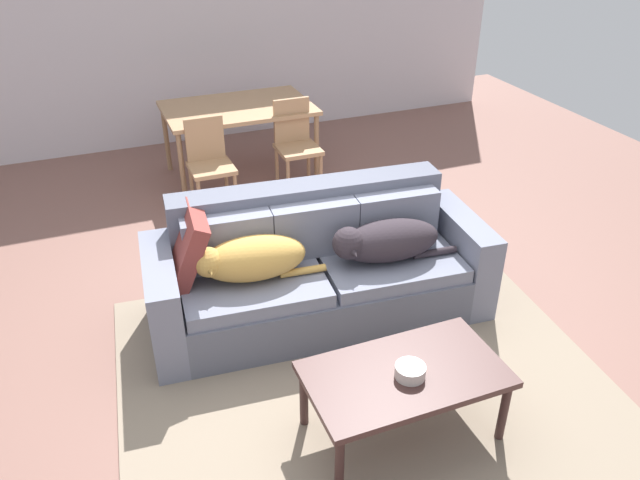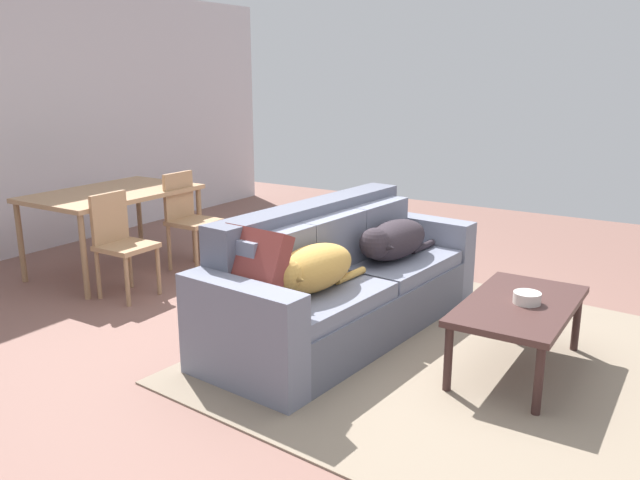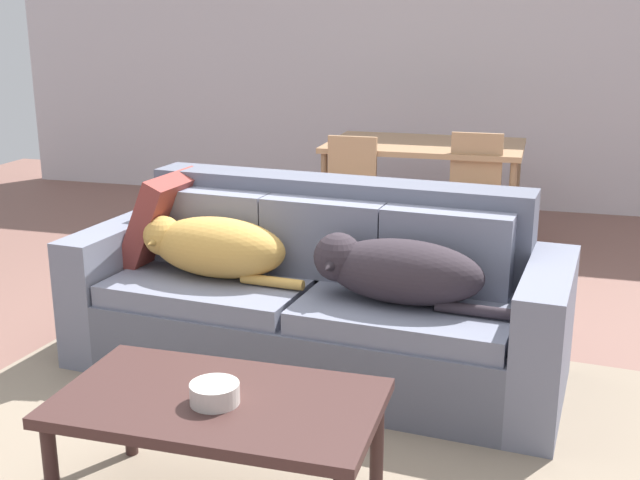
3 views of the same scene
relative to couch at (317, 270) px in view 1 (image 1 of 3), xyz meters
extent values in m
plane|color=#80584E|center=(-0.18, -0.19, -0.35)|extent=(10.00, 10.00, 0.00)
cube|color=silver|center=(-0.18, 3.81, 1.00)|extent=(8.00, 0.12, 2.70)
cube|color=gray|center=(-0.01, -0.84, -0.35)|extent=(3.24, 2.91, 0.01)
cube|color=slate|center=(-0.01, -0.06, -0.17)|extent=(2.04, 1.04, 0.36)
cube|color=slate|center=(-0.49, -0.02, 0.06)|extent=(1.02, 0.92, 0.10)
cube|color=slate|center=(0.48, -0.10, 0.06)|extent=(1.02, 0.92, 0.10)
cube|color=slate|center=(0.02, 0.25, 0.33)|extent=(1.98, 0.41, 0.45)
cube|color=slate|center=(-0.60, 0.12, 0.30)|extent=(0.61, 0.21, 0.38)
cube|color=slate|center=(0.01, 0.07, 0.30)|extent=(0.61, 0.21, 0.38)
cube|color=slate|center=(0.61, 0.01, 0.30)|extent=(0.61, 0.21, 0.38)
cube|color=slate|center=(-1.08, 0.03, -0.03)|extent=(0.28, 0.89, 0.65)
cube|color=slate|center=(1.07, -0.16, -0.03)|extent=(0.28, 0.89, 0.65)
ellipsoid|color=gold|center=(-0.48, -0.08, 0.25)|extent=(0.73, 0.39, 0.29)
sphere|color=gold|center=(-0.78, -0.07, 0.29)|extent=(0.20, 0.20, 0.20)
cone|color=olive|center=(-0.79, -0.16, 0.28)|extent=(0.10, 0.12, 0.09)
cylinder|color=gold|center=(-0.17, -0.17, 0.14)|extent=(0.32, 0.08, 0.05)
ellipsoid|color=#31292F|center=(0.46, -0.20, 0.25)|extent=(0.74, 0.39, 0.29)
sphere|color=#31292F|center=(0.15, -0.19, 0.29)|extent=(0.22, 0.22, 0.22)
cone|color=black|center=(0.14, -0.29, 0.28)|extent=(0.11, 0.13, 0.10)
cylinder|color=#31292F|center=(0.77, -0.29, 0.14)|extent=(0.33, 0.08, 0.05)
cube|color=brown|center=(-0.88, 0.13, 0.32)|extent=(0.33, 0.50, 0.48)
cube|color=#442A27|center=(0.02, -1.26, 0.08)|extent=(1.09, 0.61, 0.04)
cylinder|color=#3A2321|center=(-0.48, -1.52, -0.15)|extent=(0.05, 0.05, 0.41)
cylinder|color=#3A2321|center=(0.51, -1.52, -0.15)|extent=(0.05, 0.05, 0.41)
cylinder|color=#3A2321|center=(-0.48, -1.01, -0.15)|extent=(0.05, 0.05, 0.41)
cylinder|color=#3A2321|center=(0.51, -1.01, -0.15)|extent=(0.05, 0.05, 0.41)
cylinder|color=silver|center=(0.02, -1.30, 0.13)|extent=(0.17, 0.17, 0.07)
cube|color=tan|center=(0.13, 2.53, 0.39)|extent=(1.47, 0.95, 0.04)
cylinder|color=#987350|center=(-0.55, 2.10, 0.01)|extent=(0.05, 0.05, 0.72)
cylinder|color=#987350|center=(0.82, 2.10, 0.01)|extent=(0.05, 0.05, 0.72)
cylinder|color=#987350|center=(-0.55, 2.95, 0.01)|extent=(0.05, 0.05, 0.72)
cylinder|color=#987350|center=(0.82, 2.95, 0.01)|extent=(0.05, 0.05, 0.72)
cube|color=tan|center=(-0.32, 1.85, 0.08)|extent=(0.40, 0.40, 0.04)
cube|color=tan|center=(-0.32, 2.03, 0.30)|extent=(0.36, 0.04, 0.41)
cylinder|color=#A17A54|center=(-0.49, 1.68, -0.15)|extent=(0.04, 0.04, 0.41)
cylinder|color=#A17A54|center=(-0.15, 1.69, -0.15)|extent=(0.04, 0.04, 0.41)
cylinder|color=#A17A54|center=(-0.49, 2.02, -0.15)|extent=(0.04, 0.04, 0.41)
cylinder|color=#A17A54|center=(-0.15, 2.03, -0.15)|extent=(0.04, 0.04, 0.41)
cube|color=tan|center=(0.56, 1.93, 0.10)|extent=(0.40, 0.40, 0.04)
cube|color=tan|center=(0.56, 2.11, 0.34)|extent=(0.36, 0.04, 0.43)
cylinder|color=#A17A54|center=(0.39, 1.76, -0.14)|extent=(0.04, 0.04, 0.43)
cylinder|color=#A17A54|center=(0.73, 1.76, -0.14)|extent=(0.04, 0.04, 0.43)
cylinder|color=#A17A54|center=(0.39, 2.10, -0.14)|extent=(0.04, 0.04, 0.43)
cylinder|color=#A17A54|center=(0.73, 2.10, -0.14)|extent=(0.04, 0.04, 0.43)
camera|label=1|loc=(-1.38, -3.51, 2.46)|focal=35.48mm
camera|label=2|loc=(-3.79, -2.21, 1.47)|focal=36.15mm
camera|label=3|loc=(1.01, -3.50, 1.34)|focal=44.43mm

